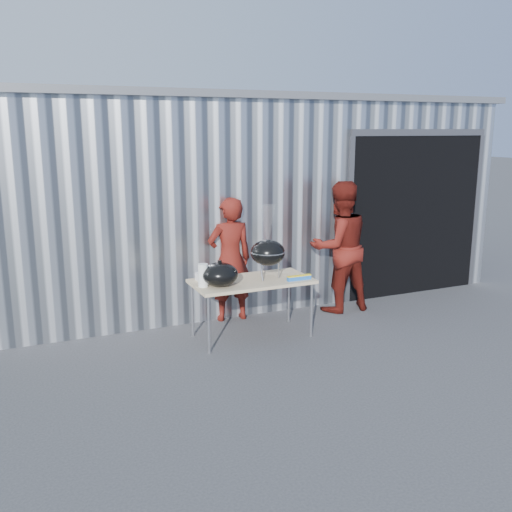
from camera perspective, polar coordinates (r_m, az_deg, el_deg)
name	(u,v)px	position (r m, az deg, el deg)	size (l,w,h in m)	color
ground	(273,364)	(6.59, 1.74, -10.70)	(80.00, 80.00, 0.00)	#363639
building	(211,187)	(10.70, -4.48, 6.86)	(8.20, 6.20, 3.10)	silver
folding_table	(252,283)	(7.18, -0.42, -2.71)	(1.50, 0.75, 0.75)	tan
kettle_grill	(268,246)	(7.13, 1.19, 0.98)	(0.44, 0.44, 0.94)	black
grill_lid	(220,274)	(6.87, -3.63, -1.85)	(0.44, 0.44, 0.32)	black
paper_towels	(203,275)	(6.86, -5.31, -1.94)	(0.12, 0.12, 0.28)	white
white_tub	(204,276)	(7.16, -5.18, -2.05)	(0.20, 0.15, 0.10)	white
foil_box	(299,278)	(7.17, 4.33, -2.18)	(0.32, 0.05, 0.06)	blue
person_cook	(230,259)	(7.81, -2.61, -0.34)	(0.62, 0.41, 1.71)	#56140E
person_bystander	(339,247)	(8.29, 8.35, 0.91)	(0.92, 0.72, 1.89)	#56140E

